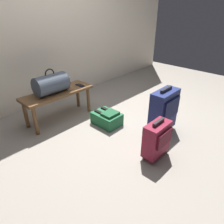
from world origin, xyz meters
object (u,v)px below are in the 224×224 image
object	(u,v)px
cell_phone	(80,85)
suitcase_upright_navy	(164,110)
backpack_green	(107,118)
bench	(58,96)
duffel_bag_slate	(51,84)
suitcase_small_burgundy	(157,139)

from	to	relation	value
cell_phone	suitcase_upright_navy	bearing A→B (deg)	-73.85
cell_phone	backpack_green	world-z (taller)	cell_phone
bench	duffel_bag_slate	size ratio (longest dim) A/B	2.27
cell_phone	suitcase_upright_navy	xyz separation A→B (m)	(0.35, -1.22, -0.12)
bench	backpack_green	xyz separation A→B (m)	(0.36, -0.61, -0.27)
bench	suitcase_upright_navy	distance (m)	1.46
bench	suitcase_upright_navy	size ratio (longest dim) A/B	1.62
cell_phone	suitcase_upright_navy	size ratio (longest dim) A/B	0.23
duffel_bag_slate	backpack_green	xyz separation A→B (m)	(0.43, -0.61, -0.47)
suitcase_upright_navy	backpack_green	bearing A→B (deg)	118.44
bench	suitcase_upright_navy	xyz separation A→B (m)	(0.72, -1.27, -0.04)
bench	duffel_bag_slate	bearing A→B (deg)	180.00
bench	suitcase_small_burgundy	bearing A→B (deg)	-81.14
cell_phone	suitcase_small_burgundy	size ratio (longest dim) A/B	0.31
duffel_bag_slate	suitcase_small_burgundy	xyz separation A→B (m)	(0.31, -1.48, -0.32)
backpack_green	duffel_bag_slate	bearing A→B (deg)	125.45
duffel_bag_slate	suitcase_upright_navy	size ratio (longest dim) A/B	0.71
cell_phone	suitcase_upright_navy	world-z (taller)	suitcase_upright_navy
duffel_bag_slate	backpack_green	distance (m)	0.88
duffel_bag_slate	suitcase_upright_navy	distance (m)	1.51
duffel_bag_slate	cell_phone	bearing A→B (deg)	-6.62
suitcase_upright_navy	backpack_green	size ratio (longest dim) A/B	1.62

